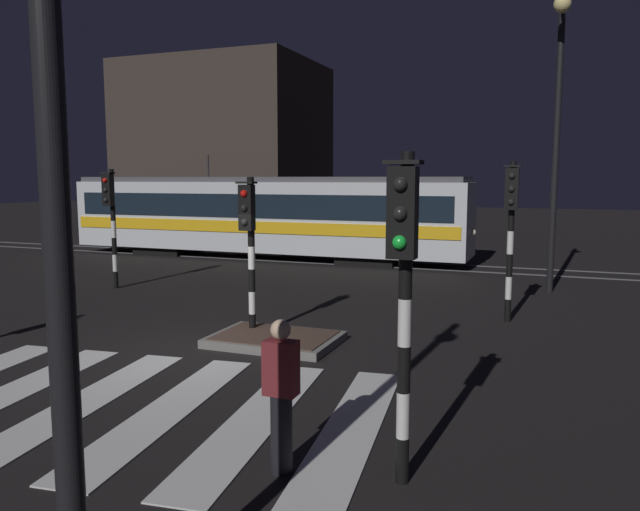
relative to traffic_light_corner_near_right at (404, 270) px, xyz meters
The scene contains 13 objects.
ground_plane 6.34m from the traffic_light_corner_near_right, 144.32° to the left, with size 120.00×120.00×0.00m, color black.
rail_near 16.31m from the traffic_light_corner_near_right, 107.30° to the left, with size 80.00×0.12×0.03m, color #59595E.
rail_far 17.67m from the traffic_light_corner_near_right, 105.91° to the left, with size 80.00×0.12×0.03m, color #59595E.
crosswalk_zebra 5.37m from the traffic_light_corner_near_right, behind, with size 8.97×5.55×0.02m.
traffic_island 6.24m from the traffic_light_corner_near_right, 128.33° to the left, with size 2.41×1.70×0.18m.
traffic_light_corner_near_right is the anchor object (origin of this frame).
traffic_light_median_centre 6.49m from the traffic_light_corner_near_right, 131.51° to the left, with size 0.36×0.42×3.23m.
traffic_light_corner_far_right 8.10m from the traffic_light_corner_near_right, 86.79° to the left, with size 0.36×0.42×3.57m.
traffic_light_corner_far_left 13.48m from the traffic_light_corner_near_right, 141.80° to the left, with size 0.36×0.42×3.46m.
street_lamp_trackside_right 12.48m from the traffic_light_corner_near_right, 84.02° to the left, with size 0.44×1.21×7.82m.
tram 18.80m from the traffic_light_corner_near_right, 120.85° to the left, with size 16.59×2.58×4.15m.
pedestrian_waiting_at_kerb 1.92m from the traffic_light_corner_near_right, behind, with size 0.36×0.24×1.71m.
building_backdrop 31.01m from the traffic_light_corner_near_right, 123.05° to the left, with size 10.42×8.00×9.68m, color #382D28.
Camera 1 is at (6.23, -9.44, 3.21)m, focal length 34.56 mm.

